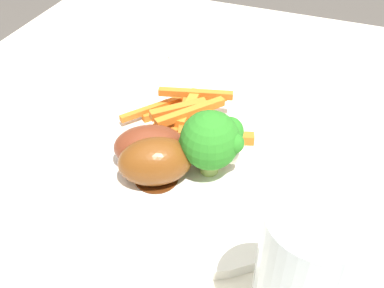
{
  "coord_description": "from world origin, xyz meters",
  "views": [
    {
      "loc": [
        0.06,
        -0.35,
        1.06
      ],
      "look_at": [
        -0.07,
        -0.01,
        0.75
      ],
      "focal_mm": 42.21,
      "sensor_mm": 36.0,
      "label": 1
    }
  ],
  "objects_px": {
    "carrot_fries_pile": "(191,117)",
    "chicken_drumstick_near": "(155,146)",
    "broccoli_floret_front": "(212,139)",
    "fork": "(229,50)",
    "dining_table": "(250,241)",
    "water_glass": "(303,280)",
    "dinner_plate": "(192,162)",
    "chicken_drumstick_far": "(160,161)"
  },
  "relations": [
    {
      "from": "carrot_fries_pile",
      "to": "chicken_drumstick_near",
      "type": "relative_size",
      "value": 1.22
    },
    {
      "from": "broccoli_floret_front",
      "to": "fork",
      "type": "height_order",
      "value": "broccoli_floret_front"
    },
    {
      "from": "dining_table",
      "to": "water_glass",
      "type": "height_order",
      "value": "water_glass"
    },
    {
      "from": "dinner_plate",
      "to": "chicken_drumstick_far",
      "type": "distance_m",
      "value": 0.05
    },
    {
      "from": "chicken_drumstick_near",
      "to": "water_glass",
      "type": "relative_size",
      "value": 0.98
    },
    {
      "from": "dining_table",
      "to": "broccoli_floret_front",
      "type": "xyz_separation_m",
      "value": [
        -0.05,
        -0.02,
        0.16
      ]
    },
    {
      "from": "chicken_drumstick_far",
      "to": "water_glass",
      "type": "distance_m",
      "value": 0.19
    },
    {
      "from": "carrot_fries_pile",
      "to": "chicken_drumstick_near",
      "type": "height_order",
      "value": "chicken_drumstick_near"
    },
    {
      "from": "dinner_plate",
      "to": "carrot_fries_pile",
      "type": "xyz_separation_m",
      "value": [
        -0.02,
        0.05,
        0.02
      ]
    },
    {
      "from": "carrot_fries_pile",
      "to": "water_glass",
      "type": "bearing_deg",
      "value": -51.13
    },
    {
      "from": "fork",
      "to": "broccoli_floret_front",
      "type": "bearing_deg",
      "value": -111.76
    },
    {
      "from": "dinner_plate",
      "to": "carrot_fries_pile",
      "type": "relative_size",
      "value": 1.85
    },
    {
      "from": "fork",
      "to": "water_glass",
      "type": "bearing_deg",
      "value": -101.66
    },
    {
      "from": "fork",
      "to": "dinner_plate",
      "type": "bearing_deg",
      "value": -116.58
    },
    {
      "from": "dining_table",
      "to": "carrot_fries_pile",
      "type": "distance_m",
      "value": 0.17
    },
    {
      "from": "water_glass",
      "to": "fork",
      "type": "bearing_deg",
      "value": 113.66
    },
    {
      "from": "fork",
      "to": "dining_table",
      "type": "bearing_deg",
      "value": -101.14
    },
    {
      "from": "dinner_plate",
      "to": "chicken_drumstick_near",
      "type": "relative_size",
      "value": 2.25
    },
    {
      "from": "chicken_drumstick_near",
      "to": "dinner_plate",
      "type": "bearing_deg",
      "value": 28.58
    },
    {
      "from": "dining_table",
      "to": "chicken_drumstick_near",
      "type": "distance_m",
      "value": 0.18
    },
    {
      "from": "chicken_drumstick_far",
      "to": "water_glass",
      "type": "xyz_separation_m",
      "value": [
        0.16,
        -0.11,
        0.03
      ]
    },
    {
      "from": "dining_table",
      "to": "broccoli_floret_front",
      "type": "height_order",
      "value": "broccoli_floret_front"
    },
    {
      "from": "dinner_plate",
      "to": "chicken_drumstick_far",
      "type": "xyz_separation_m",
      "value": [
        -0.02,
        -0.04,
        0.03
      ]
    },
    {
      "from": "dining_table",
      "to": "chicken_drumstick_near",
      "type": "relative_size",
      "value": 7.18
    },
    {
      "from": "broccoli_floret_front",
      "to": "dinner_plate",
      "type": "bearing_deg",
      "value": 159.33
    },
    {
      "from": "chicken_drumstick_far",
      "to": "fork",
      "type": "height_order",
      "value": "chicken_drumstick_far"
    },
    {
      "from": "chicken_drumstick_near",
      "to": "chicken_drumstick_far",
      "type": "height_order",
      "value": "chicken_drumstick_far"
    },
    {
      "from": "carrot_fries_pile",
      "to": "chicken_drumstick_far",
      "type": "bearing_deg",
      "value": -89.46
    },
    {
      "from": "carrot_fries_pile",
      "to": "broccoli_floret_front",
      "type": "bearing_deg",
      "value": -52.77
    },
    {
      "from": "broccoli_floret_front",
      "to": "water_glass",
      "type": "bearing_deg",
      "value": -50.45
    },
    {
      "from": "dinner_plate",
      "to": "fork",
      "type": "distance_m",
      "value": 0.27
    },
    {
      "from": "broccoli_floret_front",
      "to": "water_glass",
      "type": "xyz_separation_m",
      "value": [
        0.11,
        -0.14,
        0.01
      ]
    },
    {
      "from": "carrot_fries_pile",
      "to": "water_glass",
      "type": "xyz_separation_m",
      "value": [
        0.16,
        -0.2,
        0.04
      ]
    },
    {
      "from": "dining_table",
      "to": "broccoli_floret_front",
      "type": "relative_size",
      "value": 12.89
    },
    {
      "from": "dining_table",
      "to": "water_glass",
      "type": "relative_size",
      "value": 7.04
    },
    {
      "from": "chicken_drumstick_far",
      "to": "carrot_fries_pile",
      "type": "bearing_deg",
      "value": 90.54
    },
    {
      "from": "dining_table",
      "to": "chicken_drumstick_near",
      "type": "xyz_separation_m",
      "value": [
        -0.11,
        -0.03,
        0.14
      ]
    },
    {
      "from": "dinner_plate",
      "to": "dining_table",
      "type": "bearing_deg",
      "value": 5.28
    },
    {
      "from": "chicken_drumstick_near",
      "to": "carrot_fries_pile",
      "type": "bearing_deg",
      "value": 77.98
    },
    {
      "from": "broccoli_floret_front",
      "to": "chicken_drumstick_far",
      "type": "bearing_deg",
      "value": -144.88
    },
    {
      "from": "broccoli_floret_front",
      "to": "dining_table",
      "type": "bearing_deg",
      "value": 18.46
    },
    {
      "from": "chicken_drumstick_far",
      "to": "water_glass",
      "type": "relative_size",
      "value": 0.93
    }
  ]
}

